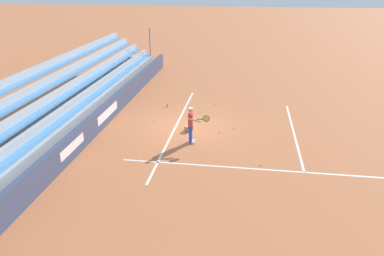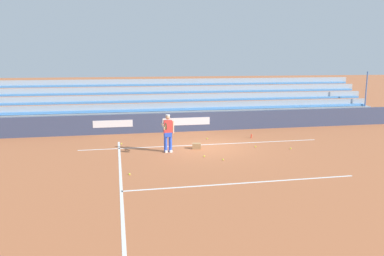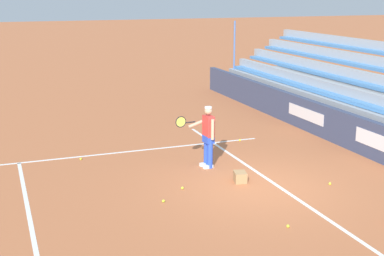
# 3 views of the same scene
# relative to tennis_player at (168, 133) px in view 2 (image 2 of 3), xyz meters

# --- Properties ---
(ground_plane) EXTENTS (160.00, 160.00, 0.00)m
(ground_plane) POSITION_rel_tennis_player_xyz_m (-1.92, -0.59, -0.89)
(ground_plane) COLOR #B7663D
(court_baseline_white) EXTENTS (12.00, 0.10, 0.01)m
(court_baseline_white) POSITION_rel_tennis_player_xyz_m (-1.92, -1.09, -0.89)
(court_baseline_white) COLOR white
(court_baseline_white) RESTS_ON ground
(court_sideline_white) EXTENTS (0.10, 12.00, 0.01)m
(court_sideline_white) POSITION_rel_tennis_player_xyz_m (2.19, 3.41, -0.89)
(court_sideline_white) COLOR white
(court_sideline_white) RESTS_ON ground
(court_service_line_white) EXTENTS (8.22, 0.10, 0.01)m
(court_service_line_white) POSITION_rel_tennis_player_xyz_m (-1.92, 4.91, -0.89)
(court_service_line_white) COLOR white
(court_service_line_white) RESTS_ON ground
(back_wall_sponsor_board) EXTENTS (26.29, 0.25, 1.10)m
(back_wall_sponsor_board) POSITION_rel_tennis_player_xyz_m (-1.92, -4.82, -0.34)
(back_wall_sponsor_board) COLOR #384260
(back_wall_sponsor_board) RESTS_ON ground
(bleacher_stand) EXTENTS (24.97, 3.20, 3.40)m
(bleacher_stand) POSITION_rel_tennis_player_xyz_m (-1.92, -7.05, -0.13)
(bleacher_stand) COLOR #9EA3A8
(bleacher_stand) RESTS_ON ground
(tennis_player) EXTENTS (0.59, 1.02, 1.71)m
(tennis_player) POSITION_rel_tennis_player_xyz_m (0.00, 0.00, 0.00)
(tennis_player) COLOR blue
(tennis_player) RESTS_ON ground
(ball_box_cardboard) EXTENTS (0.46, 0.39, 0.26)m
(ball_box_cardboard) POSITION_rel_tennis_player_xyz_m (-1.41, -0.34, -0.76)
(ball_box_cardboard) COLOR #A87F51
(ball_box_cardboard) RESTS_ON ground
(tennis_ball_far_left) EXTENTS (0.07, 0.07, 0.07)m
(tennis_ball_far_left) POSITION_rel_tennis_player_xyz_m (-2.42, -2.37, -0.86)
(tennis_ball_far_left) COLOR #CCE533
(tennis_ball_far_left) RESTS_ON ground
(tennis_ball_toward_net) EXTENTS (0.07, 0.07, 0.07)m
(tennis_ball_toward_net) POSITION_rel_tennis_player_xyz_m (1.86, 3.21, -0.86)
(tennis_ball_toward_net) COLOR #CCE533
(tennis_ball_toward_net) RESTS_ON ground
(tennis_ball_by_box) EXTENTS (0.07, 0.07, 0.07)m
(tennis_ball_by_box) POSITION_rel_tennis_player_xyz_m (-5.73, 0.63, -0.86)
(tennis_ball_by_box) COLOR #CCE533
(tennis_ball_by_box) RESTS_ON ground
(tennis_ball_near_player) EXTENTS (0.07, 0.07, 0.07)m
(tennis_ball_near_player) POSITION_rel_tennis_player_xyz_m (-2.05, 1.93, -0.86)
(tennis_ball_near_player) COLOR #CCE533
(tennis_ball_near_player) RESTS_ON ground
(tennis_ball_midcourt) EXTENTS (0.07, 0.07, 0.07)m
(tennis_ball_midcourt) POSITION_rel_tennis_player_xyz_m (2.07, -1.99, -0.86)
(tennis_ball_midcourt) COLOR #CCE533
(tennis_ball_midcourt) RESTS_ON ground
(tennis_ball_stray_back) EXTENTS (0.07, 0.07, 0.07)m
(tennis_ball_stray_back) POSITION_rel_tennis_player_xyz_m (-4.26, -0.08, -0.86)
(tennis_ball_stray_back) COLOR #CCE533
(tennis_ball_stray_back) RESTS_ON ground
(tennis_ball_far_right) EXTENTS (0.07, 0.07, 0.07)m
(tennis_ball_far_right) POSITION_rel_tennis_player_xyz_m (-1.40, 1.23, -0.86)
(tennis_ball_far_right) COLOR #CCE533
(tennis_ball_far_right) RESTS_ON ground
(water_bottle) EXTENTS (0.07, 0.07, 0.22)m
(water_bottle) POSITION_rel_tennis_player_xyz_m (-4.82, -2.17, -0.78)
(water_bottle) COLOR #EA4C33
(water_bottle) RESTS_ON ground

